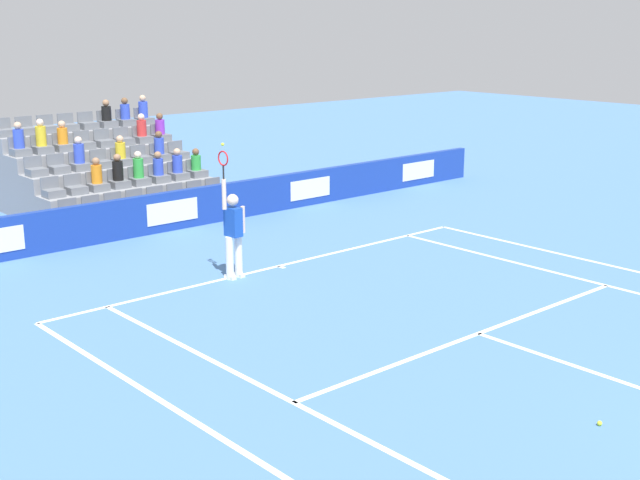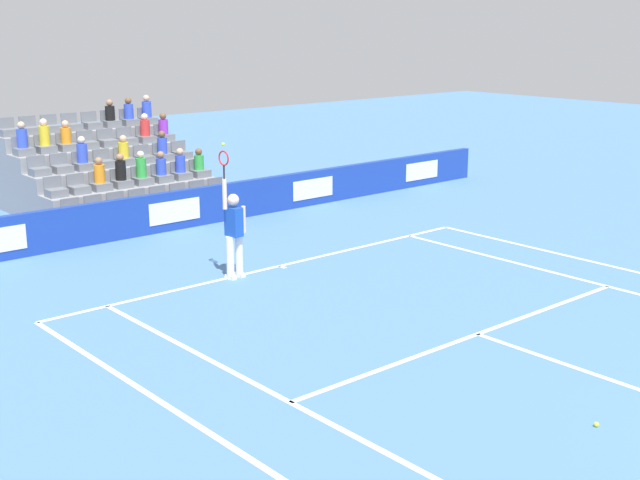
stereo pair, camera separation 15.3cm
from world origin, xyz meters
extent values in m
cube|color=white|center=(0.00, -11.89, 0.00)|extent=(10.97, 0.10, 0.01)
cube|color=white|center=(0.00, -6.40, 0.00)|extent=(8.23, 0.10, 0.01)
cube|color=white|center=(4.12, -5.95, 0.00)|extent=(0.10, 11.89, 0.01)
cube|color=white|center=(-4.12, -5.95, 0.00)|extent=(0.10, 11.89, 0.01)
cube|color=white|center=(5.49, -5.95, 0.00)|extent=(0.10, 11.89, 0.01)
cube|color=white|center=(0.00, -11.79, 0.00)|extent=(0.10, 0.20, 0.01)
cube|color=#193899|center=(0.00, -16.29, 0.50)|extent=(23.07, 0.20, 1.00)
cube|color=white|center=(-9.23, -16.18, 0.50)|extent=(1.48, 0.01, 0.56)
cube|color=white|center=(-4.61, -16.18, 0.50)|extent=(1.48, 0.01, 0.56)
cube|color=white|center=(0.00, -16.18, 0.50)|extent=(1.48, 0.01, 0.56)
cylinder|color=white|center=(1.11, -11.83, 0.45)|extent=(0.16, 0.16, 0.90)
cylinder|color=white|center=(1.35, -11.81, 0.45)|extent=(0.16, 0.16, 0.90)
cube|color=white|center=(1.11, -11.83, 0.04)|extent=(0.14, 0.27, 0.08)
cube|color=white|center=(1.35, -11.81, 0.04)|extent=(0.14, 0.27, 0.08)
cube|color=#1947B2|center=(1.23, -11.82, 1.20)|extent=(0.25, 0.38, 0.60)
sphere|color=beige|center=(1.23, -11.82, 1.66)|extent=(0.24, 0.24, 0.24)
cylinder|color=beige|center=(1.45, -11.80, 1.81)|extent=(0.09, 0.09, 0.62)
cylinder|color=beige|center=(1.01, -11.79, 1.22)|extent=(0.09, 0.09, 0.56)
cylinder|color=black|center=(1.45, -11.80, 2.26)|extent=(0.04, 0.04, 0.28)
torus|color=red|center=(1.45, -11.80, 2.54)|extent=(0.06, 0.31, 0.31)
sphere|color=#D1E533|center=(1.45, -11.80, 2.82)|extent=(0.07, 0.07, 0.07)
cube|color=gray|center=(0.00, -17.37, 0.21)|extent=(4.96, 0.95, 0.42)
cube|color=slate|center=(-2.17, -17.37, 0.52)|extent=(0.48, 0.44, 0.20)
cube|color=slate|center=(-2.17, -17.57, 0.77)|extent=(0.48, 0.04, 0.30)
cube|color=slate|center=(-1.55, -17.37, 0.52)|extent=(0.48, 0.44, 0.20)
cube|color=slate|center=(-1.55, -17.57, 0.77)|extent=(0.48, 0.04, 0.30)
cube|color=slate|center=(-0.93, -17.37, 0.52)|extent=(0.48, 0.44, 0.20)
cube|color=slate|center=(-0.93, -17.57, 0.77)|extent=(0.48, 0.04, 0.30)
cube|color=slate|center=(-0.31, -17.37, 0.52)|extent=(0.48, 0.44, 0.20)
cube|color=slate|center=(-0.31, -17.57, 0.77)|extent=(0.48, 0.04, 0.30)
cube|color=slate|center=(0.31, -17.37, 0.52)|extent=(0.48, 0.44, 0.20)
cube|color=slate|center=(0.31, -17.57, 0.77)|extent=(0.48, 0.04, 0.30)
cube|color=slate|center=(0.93, -17.37, 0.52)|extent=(0.48, 0.44, 0.20)
cube|color=slate|center=(0.93, -17.57, 0.77)|extent=(0.48, 0.04, 0.30)
cube|color=slate|center=(1.55, -17.37, 0.52)|extent=(0.48, 0.44, 0.20)
cube|color=slate|center=(1.55, -17.57, 0.77)|extent=(0.48, 0.04, 0.30)
cube|color=slate|center=(2.17, -17.37, 0.52)|extent=(0.48, 0.44, 0.20)
cube|color=slate|center=(2.17, -17.57, 0.77)|extent=(0.48, 0.04, 0.30)
cube|color=gray|center=(0.00, -18.32, 0.42)|extent=(4.96, 0.95, 0.84)
cube|color=slate|center=(-2.17, -18.32, 0.94)|extent=(0.48, 0.44, 0.20)
cube|color=slate|center=(-2.17, -18.52, 1.19)|extent=(0.48, 0.04, 0.30)
cube|color=slate|center=(-1.55, -18.32, 0.94)|extent=(0.48, 0.44, 0.20)
cube|color=slate|center=(-1.55, -18.52, 1.19)|extent=(0.48, 0.04, 0.30)
cube|color=slate|center=(-0.93, -18.32, 0.94)|extent=(0.48, 0.44, 0.20)
cube|color=slate|center=(-0.93, -18.52, 1.19)|extent=(0.48, 0.04, 0.30)
cube|color=slate|center=(-0.31, -18.32, 0.94)|extent=(0.48, 0.44, 0.20)
cube|color=slate|center=(-0.31, -18.52, 1.19)|extent=(0.48, 0.04, 0.30)
cube|color=slate|center=(0.31, -18.32, 0.94)|extent=(0.48, 0.44, 0.20)
cube|color=slate|center=(0.31, -18.52, 1.19)|extent=(0.48, 0.04, 0.30)
cube|color=slate|center=(0.93, -18.32, 0.94)|extent=(0.48, 0.44, 0.20)
cube|color=slate|center=(0.93, -18.52, 1.19)|extent=(0.48, 0.04, 0.30)
cube|color=slate|center=(1.55, -18.32, 0.94)|extent=(0.48, 0.44, 0.20)
cube|color=slate|center=(1.55, -18.52, 1.19)|extent=(0.48, 0.04, 0.30)
cube|color=slate|center=(2.17, -18.32, 0.94)|extent=(0.48, 0.44, 0.20)
cube|color=slate|center=(2.17, -18.52, 1.19)|extent=(0.48, 0.04, 0.30)
cube|color=gray|center=(0.00, -19.27, 0.63)|extent=(4.96, 0.95, 1.26)
cube|color=slate|center=(-2.17, -19.27, 1.36)|extent=(0.48, 0.44, 0.20)
cube|color=slate|center=(-2.17, -19.47, 1.61)|extent=(0.48, 0.04, 0.30)
cube|color=slate|center=(-1.55, -19.27, 1.36)|extent=(0.48, 0.44, 0.20)
cube|color=slate|center=(-1.55, -19.47, 1.61)|extent=(0.48, 0.04, 0.30)
cube|color=slate|center=(-0.93, -19.27, 1.36)|extent=(0.48, 0.44, 0.20)
cube|color=slate|center=(-0.93, -19.47, 1.61)|extent=(0.48, 0.04, 0.30)
cube|color=slate|center=(-0.31, -19.27, 1.36)|extent=(0.48, 0.44, 0.20)
cube|color=slate|center=(-0.31, -19.47, 1.61)|extent=(0.48, 0.04, 0.30)
cube|color=slate|center=(0.31, -19.27, 1.36)|extent=(0.48, 0.44, 0.20)
cube|color=slate|center=(0.31, -19.47, 1.61)|extent=(0.48, 0.04, 0.30)
cube|color=slate|center=(0.93, -19.27, 1.36)|extent=(0.48, 0.44, 0.20)
cube|color=slate|center=(0.93, -19.47, 1.61)|extent=(0.48, 0.04, 0.30)
cube|color=slate|center=(1.55, -19.27, 1.36)|extent=(0.48, 0.44, 0.20)
cube|color=slate|center=(1.55, -19.47, 1.61)|extent=(0.48, 0.04, 0.30)
cube|color=slate|center=(2.17, -19.27, 1.36)|extent=(0.48, 0.44, 0.20)
cube|color=slate|center=(2.17, -19.47, 1.61)|extent=(0.48, 0.04, 0.30)
cube|color=gray|center=(0.00, -20.22, 0.84)|extent=(4.96, 0.95, 1.68)
cube|color=slate|center=(-2.17, -20.22, 1.78)|extent=(0.48, 0.44, 0.20)
cube|color=slate|center=(-2.17, -20.42, 2.03)|extent=(0.48, 0.04, 0.30)
cube|color=slate|center=(-1.55, -20.22, 1.78)|extent=(0.48, 0.44, 0.20)
cube|color=slate|center=(-1.55, -20.42, 2.03)|extent=(0.48, 0.04, 0.30)
cube|color=slate|center=(-0.93, -20.22, 1.78)|extent=(0.48, 0.44, 0.20)
cube|color=slate|center=(-0.93, -20.42, 2.03)|extent=(0.48, 0.04, 0.30)
cube|color=slate|center=(-0.31, -20.22, 1.78)|extent=(0.48, 0.44, 0.20)
cube|color=slate|center=(-0.31, -20.42, 2.03)|extent=(0.48, 0.04, 0.30)
cube|color=slate|center=(0.31, -20.22, 1.78)|extent=(0.48, 0.44, 0.20)
cube|color=slate|center=(0.31, -20.42, 2.03)|extent=(0.48, 0.04, 0.30)
cube|color=slate|center=(0.93, -20.22, 1.78)|extent=(0.48, 0.44, 0.20)
cube|color=slate|center=(0.93, -20.42, 2.03)|extent=(0.48, 0.04, 0.30)
cube|color=slate|center=(1.55, -20.22, 1.78)|extent=(0.48, 0.44, 0.20)
cube|color=slate|center=(1.55, -20.42, 2.03)|extent=(0.48, 0.04, 0.30)
cube|color=slate|center=(2.17, -20.22, 1.78)|extent=(0.48, 0.44, 0.20)
cube|color=slate|center=(2.17, -20.42, 2.03)|extent=(0.48, 0.04, 0.30)
cube|color=gray|center=(0.00, -21.17, 1.05)|extent=(4.96, 0.95, 2.10)
cube|color=slate|center=(-2.17, -21.17, 2.20)|extent=(0.48, 0.44, 0.20)
cube|color=slate|center=(-2.17, -21.37, 2.45)|extent=(0.48, 0.04, 0.30)
cube|color=slate|center=(-1.55, -21.17, 2.20)|extent=(0.48, 0.44, 0.20)
cube|color=slate|center=(-1.55, -21.37, 2.45)|extent=(0.48, 0.04, 0.30)
cube|color=slate|center=(-0.93, -21.17, 2.20)|extent=(0.48, 0.44, 0.20)
cube|color=slate|center=(-0.93, -21.37, 2.45)|extent=(0.48, 0.04, 0.30)
cube|color=slate|center=(-0.31, -21.17, 2.20)|extent=(0.48, 0.44, 0.20)
cube|color=slate|center=(-0.31, -21.37, 2.45)|extent=(0.48, 0.04, 0.30)
cube|color=slate|center=(0.31, -21.17, 2.20)|extent=(0.48, 0.44, 0.20)
cube|color=slate|center=(0.31, -21.37, 2.45)|extent=(0.48, 0.04, 0.30)
cube|color=slate|center=(0.93, -21.17, 2.20)|extent=(0.48, 0.44, 0.20)
cube|color=slate|center=(0.93, -21.37, 2.45)|extent=(0.48, 0.04, 0.30)
cube|color=slate|center=(1.55, -21.17, 2.20)|extent=(0.48, 0.44, 0.20)
cube|color=slate|center=(1.55, -21.37, 2.45)|extent=(0.48, 0.04, 0.30)
cube|color=slate|center=(2.17, -21.17, 2.20)|extent=(0.48, 0.44, 0.20)
cube|color=slate|center=(2.17, -21.37, 2.45)|extent=(0.48, 0.04, 0.30)
cylinder|color=blue|center=(-0.93, -18.37, 1.27)|extent=(0.28, 0.28, 0.46)
sphere|color=#9E7251|center=(-0.93, -18.37, 1.60)|extent=(0.20, 0.20, 0.20)
cylinder|color=green|center=(-0.31, -18.37, 1.30)|extent=(0.28, 0.28, 0.53)
sphere|color=beige|center=(-0.31, -18.37, 1.67)|extent=(0.20, 0.20, 0.20)
cylinder|color=orange|center=(0.93, -20.27, 2.10)|extent=(0.28, 0.28, 0.44)
sphere|color=#D3A884|center=(0.93, -20.27, 2.42)|extent=(0.20, 0.20, 0.20)
cylinder|color=red|center=(-1.55, -20.27, 2.11)|extent=(0.28, 0.28, 0.46)
sphere|color=beige|center=(-1.55, -20.27, 2.44)|extent=(0.20, 0.20, 0.20)
cylinder|color=blue|center=(-2.17, -21.22, 2.54)|extent=(0.28, 0.28, 0.49)
sphere|color=#D3A884|center=(-2.17, -21.22, 2.89)|extent=(0.20, 0.20, 0.20)
cylinder|color=blue|center=(-1.55, -19.32, 1.69)|extent=(0.28, 0.28, 0.46)
sphere|color=brown|center=(-1.55, -19.32, 2.02)|extent=(0.20, 0.20, 0.20)
cylinder|color=green|center=(-2.17, -18.37, 1.25)|extent=(0.28, 0.28, 0.42)
sphere|color=brown|center=(-2.17, -18.37, 1.56)|extent=(0.20, 0.20, 0.20)
cylinder|color=blue|center=(0.93, -19.32, 1.72)|extent=(0.28, 0.28, 0.52)
sphere|color=beige|center=(0.93, -19.32, 2.08)|extent=(0.20, 0.20, 0.20)
cylinder|color=yellow|center=(1.55, -20.27, 2.15)|extent=(0.28, 0.28, 0.54)
sphere|color=beige|center=(1.55, -20.27, 2.52)|extent=(0.20, 0.20, 0.20)
cylinder|color=orange|center=(0.93, -18.37, 1.28)|extent=(0.28, 0.28, 0.48)
sphere|color=#9E7251|center=(0.93, -18.37, 1.62)|extent=(0.20, 0.20, 0.20)
cylinder|color=blue|center=(-1.55, -21.22, 2.52)|extent=(0.28, 0.28, 0.45)
sphere|color=brown|center=(-1.55, -21.22, 2.85)|extent=(0.20, 0.20, 0.20)
cylinder|color=yellow|center=(-0.31, -19.32, 1.68)|extent=(0.28, 0.28, 0.44)
sphere|color=#D3A884|center=(-0.31, -19.32, 2.00)|extent=(0.20, 0.20, 0.20)
cylinder|color=purple|center=(-2.17, -20.27, 2.10)|extent=(0.28, 0.28, 0.44)
sphere|color=brown|center=(-2.17, -20.27, 2.42)|extent=(0.20, 0.20, 0.20)
cylinder|color=blue|center=(-1.55, -18.37, 1.28)|extent=(0.28, 0.28, 0.48)
sphere|color=#D3A884|center=(-1.55, -18.37, 1.62)|extent=(0.20, 0.20, 0.20)
cylinder|color=black|center=(-0.93, -21.22, 2.51)|extent=(0.28, 0.28, 0.43)
sphere|color=#9E7251|center=(-0.93, -21.22, 2.83)|extent=(0.20, 0.20, 0.20)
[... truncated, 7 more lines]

